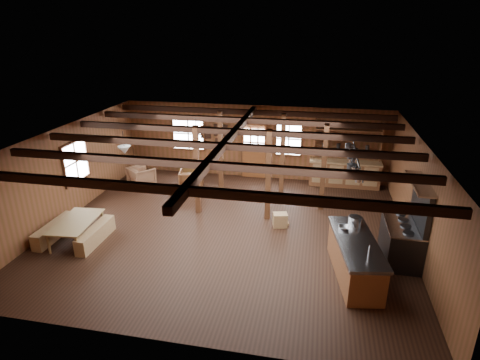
{
  "coord_description": "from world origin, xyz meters",
  "views": [
    {
      "loc": [
        2.35,
        -10.03,
        5.56
      ],
      "look_at": [
        0.1,
        1.22,
        1.1
      ],
      "focal_mm": 30.0,
      "sensor_mm": 36.0,
      "label": 1
    }
  ],
  "objects_px": {
    "commercial_range": "(404,235)",
    "armchair_b": "(192,170)",
    "dining_table": "(78,231)",
    "armchair_a": "(191,180)",
    "kitchen_island": "(355,258)",
    "armchair_c": "(142,177)"
  },
  "relations": [
    {
      "from": "commercial_range",
      "to": "dining_table",
      "type": "height_order",
      "value": "commercial_range"
    },
    {
      "from": "kitchen_island",
      "to": "dining_table",
      "type": "distance_m",
      "value": 7.31
    },
    {
      "from": "kitchen_island",
      "to": "dining_table",
      "type": "height_order",
      "value": "kitchen_island"
    },
    {
      "from": "armchair_a",
      "to": "armchair_b",
      "type": "bearing_deg",
      "value": -85.42
    },
    {
      "from": "armchair_a",
      "to": "armchair_c",
      "type": "bearing_deg",
      "value": -10.51
    },
    {
      "from": "commercial_range",
      "to": "armchair_a",
      "type": "bearing_deg",
      "value": 153.33
    },
    {
      "from": "kitchen_island",
      "to": "armchair_a",
      "type": "distance_m",
      "value": 6.92
    },
    {
      "from": "commercial_range",
      "to": "dining_table",
      "type": "distance_m",
      "value": 8.59
    },
    {
      "from": "dining_table",
      "to": "armchair_a",
      "type": "distance_m",
      "value": 4.54
    },
    {
      "from": "armchair_b",
      "to": "dining_table",
      "type": "bearing_deg",
      "value": 83.85
    },
    {
      "from": "kitchen_island",
      "to": "armchair_a",
      "type": "bearing_deg",
      "value": 131.61
    },
    {
      "from": "armchair_b",
      "to": "armchair_c",
      "type": "bearing_deg",
      "value": 46.0
    },
    {
      "from": "kitchen_island",
      "to": "commercial_range",
      "type": "relative_size",
      "value": 1.25
    },
    {
      "from": "commercial_range",
      "to": "armchair_b",
      "type": "xyz_separation_m",
      "value": [
        -6.94,
        4.39,
        -0.33
      ]
    },
    {
      "from": "armchair_b",
      "to": "commercial_range",
      "type": "bearing_deg",
      "value": 158.77
    },
    {
      "from": "armchair_a",
      "to": "armchair_b",
      "type": "relative_size",
      "value": 1.12
    },
    {
      "from": "armchair_c",
      "to": "armchair_b",
      "type": "bearing_deg",
      "value": -107.31
    },
    {
      "from": "commercial_range",
      "to": "dining_table",
      "type": "bearing_deg",
      "value": -174.77
    },
    {
      "from": "armchair_b",
      "to": "kitchen_island",
      "type": "bearing_deg",
      "value": 147.58
    },
    {
      "from": "armchair_a",
      "to": "commercial_range",
      "type": "bearing_deg",
      "value": 141.66
    },
    {
      "from": "commercial_range",
      "to": "armchair_b",
      "type": "height_order",
      "value": "commercial_range"
    },
    {
      "from": "commercial_range",
      "to": "armchair_c",
      "type": "xyz_separation_m",
      "value": [
        -8.52,
        3.29,
        -0.29
      ]
    }
  ]
}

